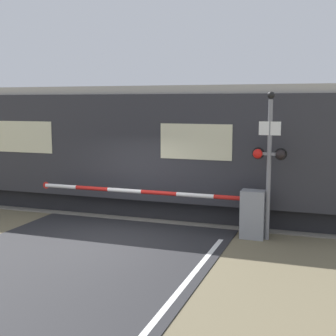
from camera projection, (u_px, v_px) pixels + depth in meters
name	position (u px, v px, depth m)	size (l,w,h in m)	color
ground_plane	(108.00, 241.00, 11.62)	(80.00, 80.00, 0.00)	#6B6047
track_bed	(158.00, 209.00, 15.01)	(36.00, 3.20, 0.13)	slate
train	(51.00, 144.00, 16.02)	(20.28, 2.96, 3.89)	black
crossing_barrier	(231.00, 210.00, 11.99)	(6.48, 0.44, 1.23)	gray
signal_post	(269.00, 157.00, 11.48)	(0.85, 0.26, 3.68)	gray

